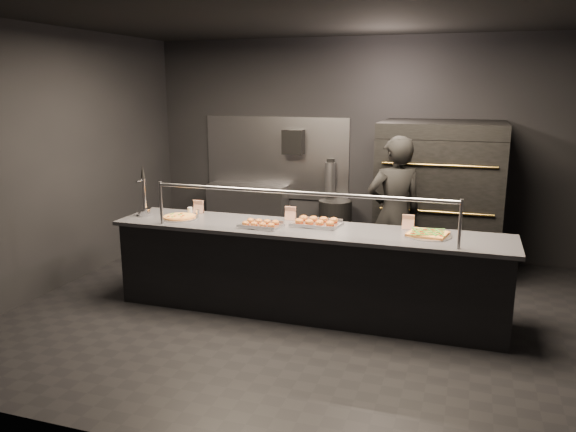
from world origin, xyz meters
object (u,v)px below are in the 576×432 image
object	(u,v)px
slider_tray_a	(261,224)
square_pizza	(428,234)
service_counter	(306,270)
fire_extinguisher	(330,177)
worker	(394,214)
trash_bin	(335,227)
pizza_oven	(439,197)
prep_shelf	(248,214)
round_pizza	(180,217)
slider_tray_b	(316,222)
towel_dispenser	(293,142)
beer_tap	(144,201)

from	to	relation	value
slider_tray_a	square_pizza	bearing A→B (deg)	5.21
service_counter	fire_extinguisher	world-z (taller)	service_counter
worker	trash_bin	bearing A→B (deg)	-78.60
pizza_oven	prep_shelf	distance (m)	2.88
round_pizza	slider_tray_b	xyz separation A→B (m)	(1.51, 0.18, 0.01)
towel_dispenser	fire_extinguisher	xyz separation A→B (m)	(0.55, 0.01, -0.49)
towel_dispenser	beer_tap	world-z (taller)	towel_dispenser
round_pizza	worker	bearing A→B (deg)	25.39
pizza_oven	slider_tray_a	bearing A→B (deg)	-129.88
slider_tray_b	trash_bin	world-z (taller)	slider_tray_b
service_counter	round_pizza	xyz separation A→B (m)	(-1.44, -0.03, 0.47)
service_counter	prep_shelf	bearing A→B (deg)	124.59
service_counter	slider_tray_a	world-z (taller)	service_counter
trash_bin	prep_shelf	bearing A→B (deg)	173.44
prep_shelf	pizza_oven	bearing A→B (deg)	-8.54
pizza_oven	fire_extinguisher	size ratio (longest dim) A/B	3.78
service_counter	square_pizza	bearing A→B (deg)	2.82
worker	square_pizza	bearing A→B (deg)	86.64
service_counter	slider_tray_b	world-z (taller)	service_counter
slider_tray_b	round_pizza	bearing A→B (deg)	-173.26
slider_tray_b	trash_bin	distance (m)	2.10
service_counter	slider_tray_a	distance (m)	0.68
trash_bin	square_pizza	bearing A→B (deg)	-56.07
towel_dispenser	square_pizza	distance (m)	3.20
towel_dispenser	round_pizza	bearing A→B (deg)	-102.63
slider_tray_a	towel_dispenser	bearing A→B (deg)	99.92
towel_dispenser	slider_tray_b	xyz separation A→B (m)	(0.96, -2.24, -0.60)
fire_extinguisher	beer_tap	bearing A→B (deg)	-122.02
trash_bin	fire_extinguisher	bearing A→B (deg)	120.31
fire_extinguisher	square_pizza	distance (m)	2.81
towel_dispenser	pizza_oven	bearing A→B (deg)	-13.14
towel_dispenser	fire_extinguisher	world-z (taller)	towel_dispenser
fire_extinguisher	square_pizza	xyz separation A→B (m)	(1.55, -2.34, -0.12)
worker	fire_extinguisher	bearing A→B (deg)	-80.11
beer_tap	slider_tray_a	size ratio (longest dim) A/B	1.28
pizza_oven	worker	xyz separation A→B (m)	(-0.45, -0.89, -0.07)
prep_shelf	worker	size ratio (longest dim) A/B	0.67
square_pizza	round_pizza	bearing A→B (deg)	-178.12
service_counter	trash_bin	xyz separation A→B (m)	(-0.21, 2.16, -0.08)
slider_tray_a	slider_tray_b	world-z (taller)	slider_tray_b
pizza_oven	prep_shelf	bearing A→B (deg)	171.46
service_counter	fire_extinguisher	distance (m)	2.50
service_counter	pizza_oven	xyz separation A→B (m)	(1.20, 1.90, 0.50)
fire_extinguisher	round_pizza	distance (m)	2.67
towel_dispenser	trash_bin	distance (m)	1.37
prep_shelf	round_pizza	distance (m)	2.40
round_pizza	prep_shelf	bearing A→B (deg)	93.86
towel_dispenser	worker	bearing A→B (deg)	-39.78
prep_shelf	square_pizza	bearing A→B (deg)	-38.88
prep_shelf	worker	world-z (taller)	worker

